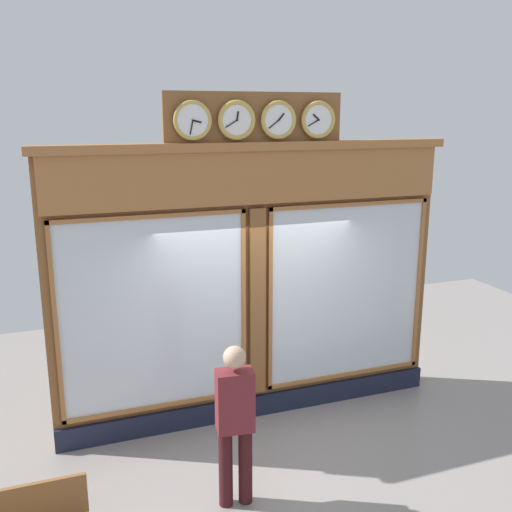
% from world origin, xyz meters
% --- Properties ---
extents(shop_facade, '(5.07, 0.42, 4.06)m').
position_xyz_m(shop_facade, '(-0.00, -0.12, 1.79)').
color(shop_facade, brown).
rests_on(shop_facade, ground_plane).
extents(pedestrian, '(0.38, 0.26, 1.69)m').
position_xyz_m(pedestrian, '(0.79, 1.58, 0.93)').
color(pedestrian, '#3A1316').
rests_on(pedestrian, ground_plane).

